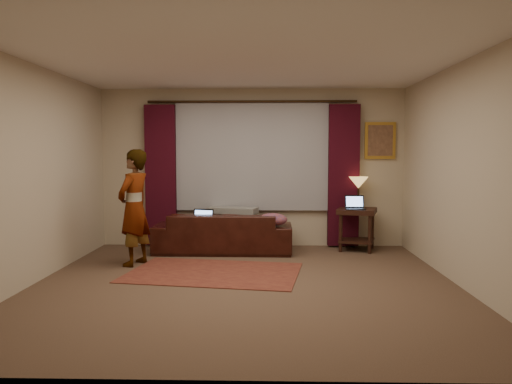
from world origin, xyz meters
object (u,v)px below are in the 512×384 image
end_table (357,229)px  tiffany_lamp (358,192)px  sofa (223,225)px  laptop_table (355,203)px  person (134,208)px  laptop_sofa (200,218)px

end_table → tiffany_lamp: bearing=74.2°
sofa → laptop_table: 2.09m
sofa → person: (-1.14, -0.94, 0.37)m
laptop_table → person: person is taller
sofa → person: 1.53m
end_table → laptop_table: laptop_table is taller
laptop_table → person: size_ratio=0.20×
sofa → laptop_table: laptop_table is taller
laptop_table → laptop_sofa: bearing=-175.2°
end_table → tiffany_lamp: size_ratio=1.35×
sofa → end_table: size_ratio=3.18×
sofa → laptop_table: size_ratio=6.56×
laptop_sofa → person: (-0.79, -0.84, 0.25)m
laptop_sofa → person: 1.18m
end_table → laptop_table: bearing=-110.7°
laptop_sofa → laptop_table: (2.41, 0.16, 0.23)m
laptop_sofa → tiffany_lamp: bearing=25.1°
tiffany_lamp → sofa: bearing=-171.1°
laptop_sofa → tiffany_lamp: size_ratio=0.72×
sofa → laptop_sofa: size_ratio=5.96×
sofa → person: size_ratio=1.33×
laptop_sofa → laptop_table: 2.42m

